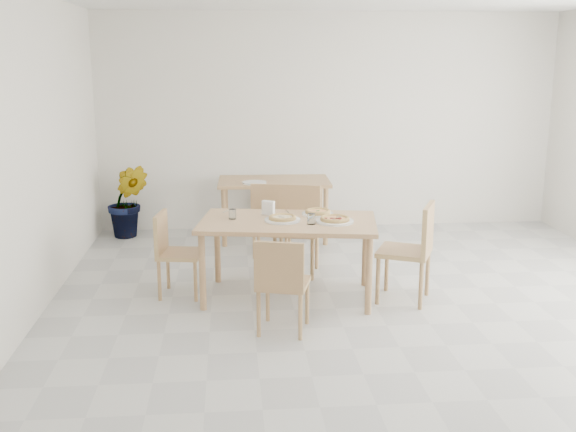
{
  "coord_description": "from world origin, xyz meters",
  "views": [
    {
      "loc": [
        -1.31,
        -5.26,
        2.23
      ],
      "look_at": [
        -0.78,
        0.78,
        0.79
      ],
      "focal_mm": 42.0,
      "sensor_mm": 36.0,
      "label": 1
    }
  ],
  "objects": [
    {
      "name": "plate_pepperoni",
      "position": [
        -0.35,
        0.67,
        0.76
      ],
      "size": [
        0.35,
        0.35,
        0.02
      ],
      "primitive_type": "cylinder",
      "color": "white",
      "rests_on": "main_table"
    },
    {
      "name": "potted_plant",
      "position": [
        -2.59,
        3.15,
        0.46
      ],
      "size": [
        0.52,
        0.43,
        0.93
      ],
      "primitive_type": "imported",
      "rotation": [
        0.0,
        0.0,
        0.03
      ],
      "color": "#266A1F",
      "rests_on": "ground"
    },
    {
      "name": "chair_north",
      "position": [
        -0.61,
        1.57,
        0.53
      ],
      "size": [
        0.55,
        0.55,
        0.91
      ],
      "rotation": [
        0.0,
        0.0,
        -0.25
      ],
      "color": "tan",
      "rests_on": "ground"
    },
    {
      "name": "plate_mushroom",
      "position": [
        -0.83,
        0.76,
        0.76
      ],
      "size": [
        0.33,
        0.33,
        0.02
      ],
      "primitive_type": "cylinder",
      "color": "white",
      "rests_on": "main_table"
    },
    {
      "name": "plate_empty",
      "position": [
        -1.01,
        2.69,
        0.76
      ],
      "size": [
        0.29,
        0.29,
        0.02
      ],
      "primitive_type": "cylinder",
      "color": "white",
      "rests_on": "second_table"
    },
    {
      "name": "pizza_pepperoni",
      "position": [
        -0.35,
        0.67,
        0.78
      ],
      "size": [
        0.34,
        0.34,
        0.03
      ],
      "rotation": [
        0.0,
        0.0,
        0.31
      ],
      "color": "#EDC96F",
      "rests_on": "plate_pepperoni"
    },
    {
      "name": "fork_b",
      "position": [
        -1.34,
        1.22,
        0.75
      ],
      "size": [
        0.1,
        0.16,
        0.01
      ],
      "primitive_type": "cube",
      "rotation": [
        0.0,
        0.0,
        -0.5
      ],
      "color": "silver",
      "rests_on": "main_table"
    },
    {
      "name": "pizza_margherita",
      "position": [
        -0.47,
        0.98,
        0.78
      ],
      "size": [
        0.25,
        0.25,
        0.03
      ],
      "rotation": [
        0.0,
        0.0,
        -0.01
      ],
      "color": "#EDC96F",
      "rests_on": "plate_margherita"
    },
    {
      "name": "chair_south",
      "position": [
        -0.91,
        -0.09,
        0.47
      ],
      "size": [
        0.49,
        0.49,
        0.81
      ],
      "rotation": [
        0.0,
        0.0,
        2.87
      ],
      "color": "tan",
      "rests_on": "ground"
    },
    {
      "name": "chair_east",
      "position": [
        0.37,
        0.58,
        0.54
      ],
      "size": [
        0.61,
        0.61,
        0.93
      ],
      "rotation": [
        0.0,
        0.0,
        -2.0
      ],
      "color": "tan",
      "rests_on": "ground"
    },
    {
      "name": "main_table",
      "position": [
        -0.78,
        0.78,
        0.67
      ],
      "size": [
        1.74,
        1.16,
        0.75
      ],
      "rotation": [
        0.0,
        0.0,
        -0.16
      ],
      "color": "tan",
      "rests_on": "ground"
    },
    {
      "name": "chair_back_n",
      "position": [
        -0.74,
        3.62,
        0.47
      ],
      "size": [
        0.49,
        0.49,
        0.81
      ],
      "rotation": [
        0.0,
        0.0,
        -0.27
      ],
      "color": "tan",
      "rests_on": "ground"
    },
    {
      "name": "tumbler_a",
      "position": [
        -1.29,
        0.89,
        0.8
      ],
      "size": [
        0.07,
        0.07,
        0.09
      ],
      "primitive_type": "cylinder",
      "color": "white",
      "rests_on": "main_table"
    },
    {
      "name": "chair_back_s",
      "position": [
        -0.85,
        2.13,
        0.5
      ],
      "size": [
        0.5,
        0.5,
        0.86
      ],
      "rotation": [
        0.0,
        0.0,
        2.96
      ],
      "color": "tan",
      "rests_on": "ground"
    },
    {
      "name": "second_table",
      "position": [
        -0.77,
        2.9,
        0.66
      ],
      "size": [
        1.38,
        0.82,
        0.75
      ],
      "rotation": [
        0.0,
        0.0,
        -0.03
      ],
      "color": "tan",
      "rests_on": "ground"
    },
    {
      "name": "tumbler_b",
      "position": [
        -0.58,
        0.62,
        0.8
      ],
      "size": [
        0.07,
        0.07,
        0.1
      ],
      "primitive_type": "cylinder",
      "color": "white",
      "rests_on": "main_table"
    },
    {
      "name": "pizza_mushroom",
      "position": [
        -0.83,
        0.76,
        0.78
      ],
      "size": [
        0.33,
        0.33,
        0.03
      ],
      "rotation": [
        0.0,
        0.0,
        -0.34
      ],
      "color": "#EDC96F",
      "rests_on": "plate_mushroom"
    },
    {
      "name": "chair_west",
      "position": [
        -1.86,
        0.94,
        0.47
      ],
      "size": [
        0.45,
        0.45,
        0.81
      ],
      "rotation": [
        0.0,
        0.0,
        1.42
      ],
      "color": "tan",
      "rests_on": "ground"
    },
    {
      "name": "fork_a",
      "position": [
        -0.75,
        1.12,
        0.75
      ],
      "size": [
        0.03,
        0.18,
        0.01
      ],
      "primitive_type": "cube",
      "rotation": [
        0.0,
        0.0,
        0.09
      ],
      "color": "silver",
      "rests_on": "main_table"
    },
    {
      "name": "plate_margherita",
      "position": [
        -0.47,
        0.98,
        0.76
      ],
      "size": [
        0.3,
        0.3,
        0.02
      ],
      "primitive_type": "cylinder",
      "color": "white",
      "rests_on": "main_table"
    },
    {
      "name": "napkin_holder",
      "position": [
        -0.95,
        0.99,
        0.82
      ],
      "size": [
        0.14,
        0.12,
        0.14
      ],
      "rotation": [
        0.0,
        0.0,
        -0.53
      ],
      "color": "silver",
      "rests_on": "main_table"
    }
  ]
}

